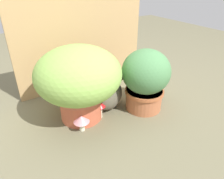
# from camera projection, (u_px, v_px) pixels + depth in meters

# --- Properties ---
(ground_plane) EXTENTS (6.00, 6.00, 0.00)m
(ground_plane) POSITION_uv_depth(u_px,v_px,m) (117.00, 113.00, 1.55)
(ground_plane) COLOR #686349
(cardboard_backdrop) EXTENTS (1.16, 0.03, 0.80)m
(cardboard_backdrop) POSITION_uv_depth(u_px,v_px,m) (83.00, 41.00, 1.78)
(cardboard_backdrop) COLOR tan
(cardboard_backdrop) RESTS_ON ground
(grass_planter) EXTENTS (0.57, 0.57, 0.52)m
(grass_planter) POSITION_uv_depth(u_px,v_px,m) (79.00, 78.00, 1.37)
(grass_planter) COLOR #C15A3D
(grass_planter) RESTS_ON ground
(leafy_planter) EXTENTS (0.35, 0.35, 0.46)m
(leafy_planter) POSITION_uv_depth(u_px,v_px,m) (145.00, 79.00, 1.50)
(leafy_planter) COLOR #AE623E
(leafy_planter) RESTS_ON ground
(cat) EXTENTS (0.39, 0.27, 0.32)m
(cat) POSITION_uv_depth(u_px,v_px,m) (110.00, 93.00, 1.58)
(cat) COLOR #5C5646
(cat) RESTS_ON ground
(mushroom_ornament_red) EXTENTS (0.08, 0.08, 0.13)m
(mushroom_ornament_red) POSITION_uv_depth(u_px,v_px,m) (100.00, 106.00, 1.47)
(mushroom_ornament_red) COLOR #EDE6C6
(mushroom_ornament_red) RESTS_ON ground
(mushroom_ornament_pink) EXTENTS (0.10, 0.10, 0.11)m
(mushroom_ornament_pink) POSITION_uv_depth(u_px,v_px,m) (81.00, 120.00, 1.35)
(mushroom_ornament_pink) COLOR #EEE9C8
(mushroom_ornament_pink) RESTS_ON ground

